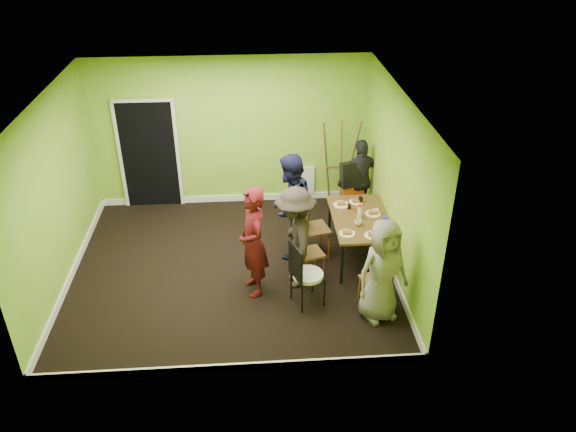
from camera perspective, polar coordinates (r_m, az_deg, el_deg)
name	(u,v)px	position (r m, az deg, el deg)	size (l,w,h in m)	color
ground	(233,267)	(9.03, -5.63, -5.23)	(5.00, 5.00, 0.00)	black
room_walls	(228,213)	(8.54, -6.11, 0.35)	(5.04, 4.54, 2.82)	#87AE2C
dining_table	(361,220)	(8.94, 7.40, -0.43)	(0.90, 1.50, 0.75)	black
chair_left_far	(309,224)	(8.96, 2.18, -0.82)	(0.53, 0.53, 1.06)	#E05B15
chair_left_near	(306,249)	(8.53, 1.86, -3.41)	(0.46, 0.46, 0.88)	#E05B15
chair_back_end	(354,181)	(9.91, 6.77, 3.54)	(0.59, 0.65, 1.13)	#E05B15
chair_front_end	(378,278)	(8.03, 9.12, -6.23)	(0.45, 0.45, 0.87)	#E05B15
chair_bentwood	(304,272)	(7.94, 1.59, -5.67)	(0.52, 0.51, 1.02)	black
easel	(339,165)	(10.31, 5.25, 5.13)	(0.70, 0.66, 1.75)	brown
plate_near_left	(341,205)	(9.22, 5.44, 1.14)	(0.27, 0.27, 0.01)	white
plate_near_right	(347,234)	(8.45, 6.01, -1.78)	(0.25, 0.25, 0.01)	white
plate_far_back	(356,202)	(9.33, 6.92, 1.43)	(0.23, 0.23, 0.01)	white
plate_far_front	(373,236)	(8.46, 8.59, -1.98)	(0.25, 0.25, 0.01)	white
plate_wall_back	(373,214)	(9.02, 8.61, 0.22)	(0.25, 0.25, 0.01)	white
plate_wall_front	(382,225)	(8.75, 9.53, -0.86)	(0.24, 0.24, 0.01)	white
thermos	(360,212)	(8.86, 7.31, 0.42)	(0.07, 0.07, 0.20)	white
blue_bottle	(384,222)	(8.64, 9.76, -0.63)	(0.08, 0.08, 0.19)	#1A2FC6
orange_bottle	(355,210)	(9.03, 6.81, 0.64)	(0.03, 0.03, 0.08)	#E05B15
glass_mid	(349,206)	(9.11, 6.23, 0.99)	(0.06, 0.06, 0.09)	black
glass_back	(361,200)	(9.31, 7.39, 1.64)	(0.07, 0.07, 0.10)	black
glass_front	(380,231)	(8.49, 9.31, -1.55)	(0.06, 0.06, 0.10)	black
cup_a	(358,223)	(8.67, 7.13, -0.67)	(0.11, 0.11, 0.09)	white
cup_b	(375,212)	(9.01, 8.86, 0.43)	(0.09, 0.09, 0.08)	white
person_standing	(253,242)	(8.04, -3.56, -2.67)	(0.62, 0.41, 1.71)	#4F0D11
person_left_far	(290,207)	(8.88, 0.22, 0.96)	(0.85, 0.66, 1.74)	#161638
person_left_near	(295,238)	(8.21, 0.75, -2.25)	(1.04, 0.60, 1.61)	#2C231D
person_back_end	(361,179)	(10.09, 7.38, 3.70)	(0.88, 0.37, 1.51)	#232127
person_front_end	(382,271)	(7.70, 9.57, -5.52)	(0.75, 0.49, 1.53)	gray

